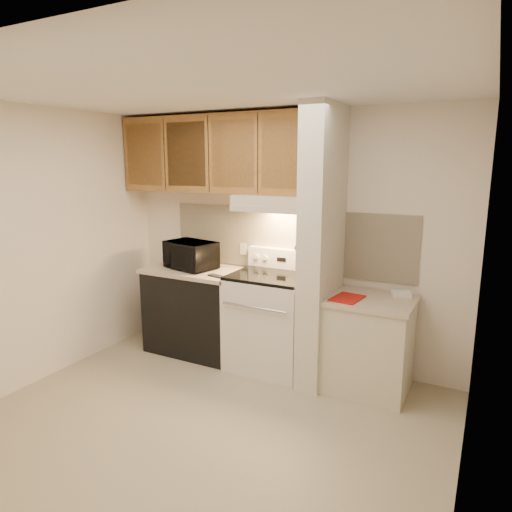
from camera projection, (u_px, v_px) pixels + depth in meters
The scene contains 50 objects.
floor at pixel (206, 424), 3.57m from camera, with size 3.60×3.60×0.00m, color tan.
ceiling at pixel (198, 88), 3.06m from camera, with size 3.60×3.60×0.00m, color white.
wall_back at pixel (286, 238), 4.62m from camera, with size 3.60×0.02×2.50m, color #EFE1CC.
wall_left at pixel (37, 247), 4.13m from camera, with size 0.02×3.00×2.50m, color #EFE1CC.
wall_right at pixel (475, 303), 2.50m from camera, with size 0.02×3.00×2.50m, color #EFE1CC.
backsplash at pixel (285, 240), 4.61m from camera, with size 2.60×0.02×0.63m, color #FFEFCA.
range_body at pixel (271, 323), 4.48m from camera, with size 0.76×0.65×0.92m, color silver.
oven_window at pixel (256, 329), 4.20m from camera, with size 0.50×0.01×0.30m, color black.
oven_handle at pixel (254, 307), 4.12m from camera, with size 0.02×0.02×0.65m, color silver.
cooktop at pixel (271, 276), 4.38m from camera, with size 0.74×0.64×0.03m, color black.
range_backguard at pixel (283, 259), 4.61m from camera, with size 0.76×0.08×0.20m, color silver.
range_display at pixel (281, 259), 4.57m from camera, with size 0.10×0.01×0.04m, color black.
range_knob_left_outer at pixel (257, 257), 4.69m from camera, with size 0.05×0.05×0.02m, color silver.
range_knob_left_inner at pixel (265, 258), 4.65m from camera, with size 0.05×0.05×0.02m, color silver.
range_knob_right_inner at pixel (298, 261), 4.49m from camera, with size 0.05×0.05×0.02m, color silver.
range_knob_right_outer at pixel (307, 262), 4.44m from camera, with size 0.05×0.05×0.02m, color silver.
dishwasher_front at pixel (197, 311), 4.89m from camera, with size 1.00×0.63×0.87m, color black.
left_countertop at pixel (196, 270), 4.80m from camera, with size 1.04×0.67×0.04m, color #C1AE93.
spoon_rest at pixel (218, 276), 4.44m from camera, with size 0.22×0.07×0.02m, color black.
teal_jar at pixel (184, 264), 4.74m from camera, with size 0.10×0.10×0.11m, color #236155.
outlet at pixel (243, 249), 4.84m from camera, with size 0.08×0.01×0.12m, color beige.
microwave at pixel (191, 255), 4.77m from camera, with size 0.52×0.35×0.29m, color black.
partition_pillar at pixel (322, 248), 4.08m from camera, with size 0.22×0.70×2.50m, color beige.
pillar_trim at pixel (310, 242), 4.13m from camera, with size 0.01×0.70×0.04m, color #9C6A32.
knife_strip at pixel (307, 240), 4.08m from camera, with size 0.02×0.42×0.04m, color black.
knife_blade_a at pixel (300, 254), 3.98m from camera, with size 0.01×0.04×0.16m, color silver.
knife_handle_a at pixel (299, 238), 3.93m from camera, with size 0.02×0.02×0.10m, color black.
knife_blade_b at pixel (303, 254), 4.04m from camera, with size 0.01×0.04×0.18m, color silver.
knife_handle_b at pixel (303, 236), 4.01m from camera, with size 0.02×0.02×0.10m, color black.
knife_blade_c at pixel (306, 253), 4.11m from camera, with size 0.01×0.04×0.20m, color silver.
knife_handle_c at pixel (306, 235), 4.07m from camera, with size 0.02×0.02×0.10m, color black.
knife_blade_d at pixel (309, 250), 4.18m from camera, with size 0.01×0.04×0.16m, color silver.
knife_handle_d at pixel (309, 234), 4.14m from camera, with size 0.02×0.02×0.10m, color black.
knife_blade_e at pixel (312, 249), 4.25m from camera, with size 0.01×0.04×0.18m, color silver.
knife_handle_e at pixel (312, 233), 4.21m from camera, with size 0.02×0.02×0.10m, color black.
oven_mitt at pixel (314, 256), 4.31m from camera, with size 0.03×0.11×0.27m, color gray.
right_cab_base at pixel (369, 346), 4.05m from camera, with size 0.70×0.60×0.81m, color beige.
right_countertop at pixel (371, 300), 3.96m from camera, with size 0.74×0.64×0.04m, color #C1AE93.
red_folder at pixel (347, 298), 3.94m from camera, with size 0.23×0.31×0.01m, color #AF1610.
white_box at pixel (401, 294), 4.01m from camera, with size 0.16×0.11×0.04m, color white.
range_hood at pixel (277, 203), 4.35m from camera, with size 0.78×0.44×0.15m, color beige.
hood_lip at pixel (267, 210), 4.18m from camera, with size 0.78×0.04×0.06m, color beige.
upper_cabinets at pixel (217, 154), 4.61m from camera, with size 2.18×0.33×0.77m, color #9C6A32.
cab_door_a at pixel (144, 155), 4.84m from camera, with size 0.46×0.01×0.63m, color #9C6A32.
cab_gap_a at pixel (165, 154), 4.72m from camera, with size 0.01×0.01×0.73m, color black.
cab_door_b at pixel (186, 154), 4.59m from camera, with size 0.46×0.01×0.63m, color #9C6A32.
cab_gap_b at pixel (209, 154), 4.47m from camera, with size 0.01×0.01×0.73m, color black.
cab_door_c at pixel (233, 154), 4.35m from camera, with size 0.46×0.01×0.63m, color #9C6A32.
cab_gap_c at pixel (258, 154), 4.22m from camera, with size 0.01×0.01×0.73m, color black.
cab_door_d at pixel (285, 153), 4.10m from camera, with size 0.46×0.01×0.63m, color #9C6A32.
Camera 1 is at (1.84, -2.68, 2.01)m, focal length 32.00 mm.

